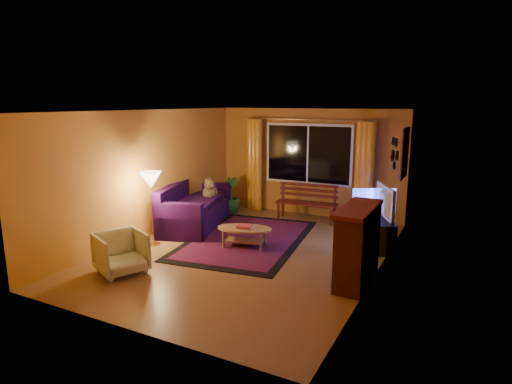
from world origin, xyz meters
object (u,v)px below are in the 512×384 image
at_px(sofa, 195,205).
at_px(armchair, 121,251).
at_px(floor_lamp, 152,209).
at_px(coffee_table, 245,237).
at_px(bench, 306,212).
at_px(tv_console, 378,231).

distance_m(sofa, armchair, 2.76).
height_order(sofa, floor_lamp, floor_lamp).
relative_size(floor_lamp, coffee_table, 1.35).
height_order(armchair, coffee_table, armchair).
xyz_separation_m(bench, sofa, (-2.01, -1.46, 0.27)).
height_order(floor_lamp, tv_console, floor_lamp).
bearing_deg(coffee_table, tv_console, 29.89).
height_order(sofa, coffee_table, sofa).
height_order(sofa, armchair, sofa).
xyz_separation_m(coffee_table, tv_console, (2.17, 1.25, 0.09)).
bearing_deg(sofa, armchair, -96.52).
distance_m(armchair, tv_console, 4.61).
relative_size(bench, armchair, 1.88).
xyz_separation_m(armchair, floor_lamp, (-0.45, 1.28, 0.33)).
relative_size(sofa, armchair, 3.21).
bearing_deg(sofa, bench, 19.29).
distance_m(bench, armchair, 4.44).
xyz_separation_m(sofa, coffee_table, (1.63, -0.75, -0.28)).
height_order(armchair, tv_console, armchair).
height_order(coffee_table, tv_console, tv_console).
relative_size(bench, sofa, 0.59).
bearing_deg(tv_console, coffee_table, -170.60).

